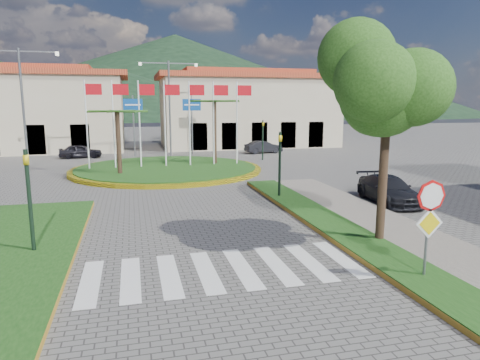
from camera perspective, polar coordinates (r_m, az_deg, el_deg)
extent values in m
plane|color=#5E5B59|center=(8.51, 3.29, -21.74)|extent=(160.00, 160.00, 0.00)
cube|color=gray|center=(12.87, 27.23, -11.09)|extent=(4.00, 28.00, 0.15)
cube|color=#174112|center=(12.14, 22.88, -11.95)|extent=(1.60, 28.00, 0.18)
cube|color=silver|center=(11.97, -2.58, -11.87)|extent=(8.00, 3.00, 0.01)
cylinder|color=yellow|center=(29.29, -9.72, 1.41)|extent=(12.70, 12.70, 0.24)
cylinder|color=#174112|center=(29.29, -9.72, 1.46)|extent=(12.00, 12.00, 0.30)
cylinder|color=black|center=(27.00, -15.87, 4.51)|extent=(0.28, 0.28, 4.05)
cylinder|color=black|center=(30.49, -3.40, 6.07)|extent=(0.28, 0.28, 4.68)
cylinder|color=silver|center=(29.55, -19.74, 6.65)|extent=(0.10, 0.10, 6.00)
cube|color=#B90B15|center=(29.48, -18.94, 11.37)|extent=(1.00, 0.03, 0.70)
cylinder|color=silver|center=(29.44, -16.49, 6.82)|extent=(0.10, 0.10, 6.00)
cube|color=#B90B15|center=(29.40, -15.64, 11.54)|extent=(1.00, 0.03, 0.70)
cylinder|color=silver|center=(29.42, -13.23, 6.96)|extent=(0.10, 0.10, 6.00)
cube|color=#B90B15|center=(29.41, -12.33, 11.68)|extent=(1.00, 0.03, 0.70)
cylinder|color=silver|center=(29.50, -9.97, 7.09)|extent=(0.10, 0.10, 6.00)
cube|color=#B90B15|center=(29.52, -9.03, 11.78)|extent=(1.00, 0.03, 0.70)
cylinder|color=silver|center=(29.67, -6.73, 7.19)|extent=(0.10, 0.10, 6.00)
cube|color=#B90B15|center=(29.72, -5.76, 11.84)|extent=(1.00, 0.03, 0.70)
cylinder|color=silver|center=(29.93, -3.54, 7.26)|extent=(0.10, 0.10, 6.00)
cube|color=#B90B15|center=(30.02, -2.54, 11.86)|extent=(1.00, 0.03, 0.70)
cylinder|color=silver|center=(30.29, -0.42, 7.31)|extent=(0.10, 0.10, 6.00)
cube|color=#B90B15|center=(30.40, 0.60, 11.85)|extent=(1.00, 0.03, 0.70)
cylinder|color=slate|center=(11.83, 23.66, -6.64)|extent=(0.07, 0.07, 2.50)
cylinder|color=red|center=(11.55, 24.16, -1.94)|extent=(0.80, 0.03, 0.80)
cube|color=yellow|center=(11.70, 23.94, -5.31)|extent=(0.78, 0.03, 0.78)
cylinder|color=black|center=(14.34, 18.53, 0.42)|extent=(0.28, 0.28, 4.40)
ellipsoid|color=#1C4512|center=(14.18, 19.23, 12.46)|extent=(3.60, 3.60, 3.20)
cylinder|color=black|center=(14.01, -26.22, -2.83)|extent=(0.12, 0.12, 3.20)
imported|color=gold|center=(13.84, -26.54, 1.21)|extent=(0.15, 0.18, 0.90)
cylinder|color=black|center=(20.24, 5.31, 1.88)|extent=(0.12, 0.12, 3.20)
imported|color=gold|center=(20.12, 5.36, 4.70)|extent=(0.15, 0.18, 0.90)
cylinder|color=black|center=(34.55, 3.05, 5.32)|extent=(0.12, 0.12, 3.20)
imported|color=gold|center=(34.48, 3.06, 6.98)|extent=(0.18, 0.15, 0.90)
cylinder|color=slate|center=(37.93, -13.98, 6.98)|extent=(0.12, 0.12, 5.20)
cube|color=#0D4392|center=(37.82, -14.09, 9.70)|extent=(1.60, 0.05, 1.00)
cylinder|color=slate|center=(38.28, -6.42, 7.24)|extent=(0.12, 0.12, 5.20)
cube|color=#0D4392|center=(38.18, -6.46, 9.93)|extent=(1.60, 0.05, 1.00)
cylinder|color=slate|center=(37.02, -9.35, 9.24)|extent=(0.16, 0.16, 8.00)
cube|color=slate|center=(37.08, -11.44, 15.06)|extent=(2.40, 0.08, 0.08)
cube|color=slate|center=(37.29, -7.62, 15.14)|extent=(2.40, 0.08, 0.08)
cylinder|color=slate|center=(31.62, -26.90, 8.17)|extent=(0.16, 0.16, 8.00)
cube|color=slate|center=(31.55, -25.27, 15.22)|extent=(2.40, 0.08, 0.08)
cube|color=#C5B595|center=(46.41, -29.20, 7.64)|extent=(22.00, 9.00, 7.00)
cube|color=#C5B595|center=(46.52, 1.03, 8.91)|extent=(18.00, 9.00, 7.00)
cube|color=maroon|center=(46.59, 1.04, 13.53)|extent=(19.08, 9.54, 0.50)
cube|color=maroon|center=(46.62, 1.04, 14.14)|extent=(13.50, 4.95, 0.60)
cone|color=black|center=(168.09, -8.54, 13.61)|extent=(180.00, 180.00, 30.00)
cone|color=black|center=(159.26, 13.03, 11.50)|extent=(120.00, 120.00, 18.00)
cone|color=black|center=(137.15, -17.80, 11.12)|extent=(110.00, 110.00, 16.00)
imported|color=silver|center=(44.11, -29.25, 3.70)|extent=(4.04, 2.22, 1.07)
imported|color=black|center=(38.27, -20.49, 3.63)|extent=(3.43, 1.45, 1.16)
imported|color=black|center=(39.51, 3.14, 4.42)|extent=(3.55, 1.60, 1.13)
imported|color=black|center=(20.78, 19.20, -1.21)|extent=(2.14, 4.33, 1.21)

